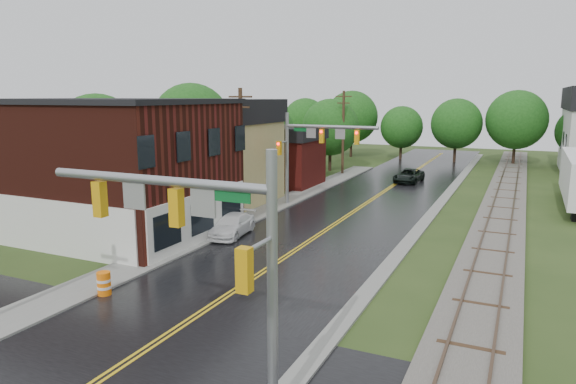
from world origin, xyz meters
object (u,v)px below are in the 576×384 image
Objects in this scene: brick_building at (106,166)px; utility_pole_c at (343,131)px; pickup_white at (232,225)px; traffic_signal_near at (200,230)px; construction_barrel at (104,284)px; traffic_signal_far at (312,143)px; tree_left_b at (192,125)px; tree_left_e at (331,129)px; utility_pole_b at (241,150)px; tree_left_c at (268,133)px; suv_dark at (409,176)px; tree_left_a at (99,138)px.

brick_building is 1.59× the size of utility_pole_c.
traffic_signal_near is at bearing -68.80° from pickup_white.
utility_pole_c is 37.60m from construction_barrel.
brick_building reaches higher than traffic_signal_far.
traffic_signal_far is at bearing -18.81° from tree_left_b.
tree_left_e is at bearing 57.26° from tree_left_b.
utility_pole_b is 1.00× the size of utility_pole_c.
traffic_signal_near is 25.94m from traffic_signal_far.
utility_pole_c reaches higher than tree_left_c.
suv_dark is at bearing 80.57° from construction_barrel.
brick_building is 11.86m from construction_barrel.
construction_barrel is (14.99, -15.21, -4.60)m from tree_left_a.
pickup_white is (9.05, -22.61, -3.87)m from tree_left_c.
traffic_signal_near is 0.96× the size of tree_left_c.
tree_left_b is 2.21× the size of pickup_white.
tree_left_e is 1.73× the size of suv_dark.
traffic_signal_far is 15.83m from suv_dark.
suv_dark is at bearing 69.48° from pickup_white.
suv_dark is (7.74, -2.42, -4.06)m from utility_pole_c.
tree_left_c is 1.74× the size of pickup_white.
traffic_signal_near is at bearing -54.51° from tree_left_b.
traffic_signal_near is at bearing -40.47° from tree_left_a.
tree_left_e is (5.00, 6.00, 0.30)m from tree_left_c.
traffic_signal_near is at bearing -39.17° from brick_building.
traffic_signal_far is 1.56× the size of suv_dark.
traffic_signal_far is at bearing -51.18° from tree_left_c.
traffic_signal_far reaches higher than construction_barrel.
utility_pole_b reaches higher than pickup_white.
traffic_signal_near is 39.89m from suv_dark.
tree_left_b reaches higher than traffic_signal_far.
pickup_white is (-1.33, -9.71, -4.34)m from traffic_signal_far.
utility_pole_b is at bearing -90.00° from utility_pole_c.
traffic_signal_far is at bearing 105.52° from traffic_signal_near.
traffic_signal_near is 0.82× the size of utility_pole_c.
tree_left_c is 34.64m from construction_barrel.
traffic_signal_near is 0.85× the size of tree_left_a.
tree_left_c is (6.00, 18.00, -0.60)m from tree_left_a.
utility_pole_c is at bearing 101.09° from traffic_signal_far.
tree_left_c is at bearing -149.80° from utility_pole_c.
utility_pole_b is (-3.33, -5.00, -0.25)m from traffic_signal_far.
brick_building is 10.14m from tree_left_a.
suv_dark is at bearing 93.66° from traffic_signal_near.
construction_barrel is at bearing -84.19° from tree_left_e.
utility_pole_c is (-3.33, 17.00, -0.25)m from traffic_signal_far.
tree_left_c is 7.42× the size of construction_barrel.
pickup_white is 4.26× the size of construction_barrel.
construction_barrel is (-0.05, -10.60, -0.12)m from pickup_white.
tree_left_b reaches higher than construction_barrel.
tree_left_c is (-10.38, 12.90, -0.46)m from traffic_signal_far.
pickup_white is 10.60m from construction_barrel.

